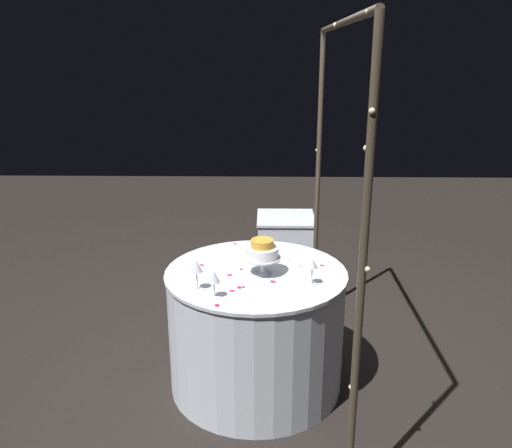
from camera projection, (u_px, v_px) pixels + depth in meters
ground_plane at (256, 382)px, 3.44m from camera, size 12.00×12.00×0.00m
decorative_arch at (335, 167)px, 2.99m from camera, size 1.98×0.06×2.22m
main_table at (256, 329)px, 3.32m from camera, size 1.11×1.11×0.79m
side_table at (285, 260)px, 4.46m from camera, size 0.47×0.47×0.76m
tiered_cake at (262, 252)px, 3.12m from camera, size 0.22×0.22×0.22m
wine_glass_0 at (196, 267)px, 2.91m from camera, size 0.07×0.07×0.18m
wine_glass_1 at (214, 278)px, 2.82m from camera, size 0.07×0.07×0.16m
wine_glass_2 at (312, 265)px, 2.98m from camera, size 0.06×0.06×0.16m
cake_knife at (289, 260)px, 3.36m from camera, size 0.25×0.19×0.01m
rose_petal_0 at (232, 291)px, 2.93m from camera, size 0.02×0.03×0.00m
rose_petal_1 at (202, 265)px, 3.29m from camera, size 0.03×0.04×0.00m
rose_petal_2 at (230, 275)px, 3.14m from camera, size 0.04×0.04×0.00m
rose_petal_3 at (217, 305)px, 2.76m from camera, size 0.04×0.03×0.00m
rose_petal_4 at (243, 287)px, 2.98m from camera, size 0.03×0.02×0.00m
rose_petal_5 at (239, 287)px, 2.97m from camera, size 0.04×0.03×0.00m
rose_petal_6 at (322, 265)px, 3.28m from camera, size 0.04×0.04×0.00m
rose_petal_7 at (235, 244)px, 3.65m from camera, size 0.03×0.03×0.00m
rose_petal_8 at (241, 269)px, 3.22m from camera, size 0.03×0.02×0.00m
rose_petal_9 at (273, 282)px, 3.05m from camera, size 0.05×0.05×0.00m
rose_petal_10 at (269, 263)px, 3.32m from camera, size 0.04×0.04×0.00m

